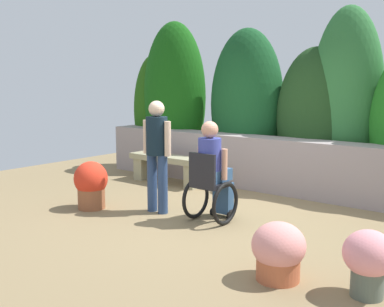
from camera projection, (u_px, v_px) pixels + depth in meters
name	position (u px, v px, depth m)	size (l,w,h in m)	color
ground_plane	(213.00, 216.00, 6.33)	(10.84, 10.84, 0.00)	olive
stone_retaining_wall	(278.00, 165.00, 7.70)	(7.39, 0.51, 0.91)	gray
hedge_backdrop	(292.00, 107.00, 8.09)	(8.13, 1.21, 3.06)	#215311
stone_bench	(167.00, 165.00, 8.35)	(1.58, 0.37, 0.51)	gray
person_in_wheelchair	(212.00, 175.00, 6.02)	(0.53, 0.66, 1.33)	black
person_standing_companion	(157.00, 149.00, 6.39)	(0.49, 0.30, 1.57)	navy
flower_pot_purple_near	(91.00, 184.00, 6.66)	(0.49, 0.49, 0.69)	brown
flower_pot_terracotta_by_wall	(278.00, 251.00, 4.23)	(0.50, 0.50, 0.55)	#BB5D3A
flower_pot_red_accent	(368.00, 259.00, 3.88)	(0.43, 0.43, 0.59)	#546054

